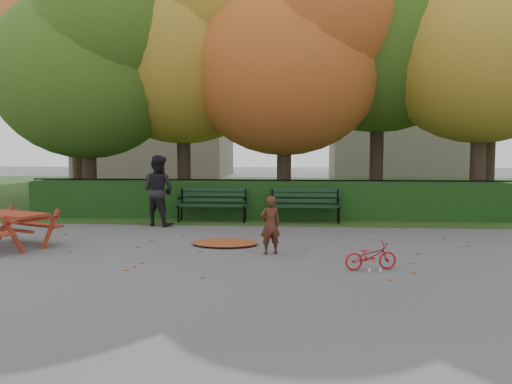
# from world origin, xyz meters

# --- Properties ---
(ground) EXTENTS (90.00, 90.00, 0.00)m
(ground) POSITION_xyz_m (0.00, 0.00, 0.00)
(ground) COLOR slate
(ground) RESTS_ON ground
(grass_strip) EXTENTS (90.00, 90.00, 0.00)m
(grass_strip) POSITION_xyz_m (0.00, 14.00, 0.01)
(grass_strip) COLOR #263B16
(grass_strip) RESTS_ON ground
(building_left) EXTENTS (10.00, 7.00, 15.00)m
(building_left) POSITION_xyz_m (-9.00, 26.00, 7.50)
(building_left) COLOR #B3A78F
(building_left) RESTS_ON ground
(building_right) EXTENTS (9.00, 6.00, 12.00)m
(building_right) POSITION_xyz_m (8.00, 28.00, 6.00)
(building_right) COLOR #B3A78F
(building_right) RESTS_ON ground
(hedge) EXTENTS (13.00, 0.90, 1.00)m
(hedge) POSITION_xyz_m (0.00, 4.50, 0.50)
(hedge) COLOR black
(hedge) RESTS_ON ground
(iron_fence) EXTENTS (14.00, 0.04, 1.02)m
(iron_fence) POSITION_xyz_m (0.00, 5.30, 0.54)
(iron_fence) COLOR black
(iron_fence) RESTS_ON ground
(tree_a) EXTENTS (5.88, 5.60, 7.48)m
(tree_a) POSITION_xyz_m (-5.19, 5.58, 4.52)
(tree_a) COLOR black
(tree_a) RESTS_ON ground
(tree_b) EXTENTS (6.72, 6.40, 8.79)m
(tree_b) POSITION_xyz_m (-2.44, 6.75, 5.40)
(tree_b) COLOR black
(tree_b) RESTS_ON ground
(tree_c) EXTENTS (6.30, 6.00, 8.00)m
(tree_c) POSITION_xyz_m (0.83, 5.96, 4.82)
(tree_c) COLOR black
(tree_c) RESTS_ON ground
(tree_d) EXTENTS (7.14, 6.80, 9.58)m
(tree_d) POSITION_xyz_m (3.88, 7.23, 5.98)
(tree_d) COLOR black
(tree_d) RESTS_ON ground
(tree_e) EXTENTS (6.09, 5.80, 8.16)m
(tree_e) POSITION_xyz_m (6.52, 5.77, 5.08)
(tree_e) COLOR black
(tree_e) RESTS_ON ground
(tree_f) EXTENTS (6.93, 6.60, 9.19)m
(tree_f) POSITION_xyz_m (-7.13, 9.24, 5.69)
(tree_f) COLOR black
(tree_f) RESTS_ON ground
(tree_g) EXTENTS (6.30, 6.00, 8.55)m
(tree_g) POSITION_xyz_m (8.33, 9.76, 5.37)
(tree_g) COLOR black
(tree_g) RESTS_ON ground
(bench_left) EXTENTS (1.80, 0.57, 0.88)m
(bench_left) POSITION_xyz_m (-1.30, 3.70, 0.52)
(bench_left) COLOR black
(bench_left) RESTS_ON ground
(bench_right) EXTENTS (1.80, 0.57, 0.88)m
(bench_right) POSITION_xyz_m (1.10, 3.70, 0.52)
(bench_right) COLOR black
(bench_right) RESTS_ON ground
(picnic_table) EXTENTS (1.96, 1.80, 0.77)m
(picnic_table) POSITION_xyz_m (-4.63, -0.07, 0.53)
(picnic_table) COLOR maroon
(picnic_table) RESTS_ON ground
(leaf_pile) EXTENTS (1.35, 0.96, 0.09)m
(leaf_pile) POSITION_xyz_m (-0.53, 0.51, 0.05)
(leaf_pile) COLOR maroon
(leaf_pile) RESTS_ON ground
(leaf_scatter) EXTENTS (9.00, 5.70, 0.01)m
(leaf_scatter) POSITION_xyz_m (0.00, 0.30, 0.01)
(leaf_scatter) COLOR maroon
(leaf_scatter) RESTS_ON ground
(child) EXTENTS (0.45, 0.38, 1.05)m
(child) POSITION_xyz_m (0.41, -0.26, 0.52)
(child) COLOR #472116
(child) RESTS_ON ground
(adult) EXTENTS (1.02, 0.90, 1.74)m
(adult) POSITION_xyz_m (-2.53, 2.90, 0.87)
(adult) COLOR black
(adult) RESTS_ON ground
(bicycle) EXTENTS (0.88, 0.48, 0.44)m
(bicycle) POSITION_xyz_m (2.04, -1.34, 0.22)
(bicycle) COLOR #AE1015
(bicycle) RESTS_ON ground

